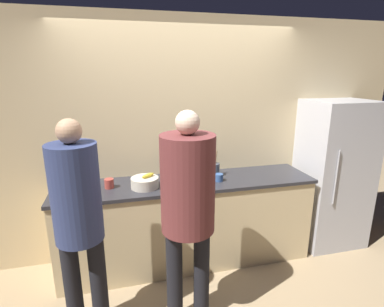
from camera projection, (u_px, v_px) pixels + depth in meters
The scene contains 11 objects.
ground_plane at pixel (195, 279), 3.03m from camera, with size 14.00×14.00×0.00m, color #9E8460.
wall_back at pixel (181, 140), 3.31m from camera, with size 5.20×0.06×2.60m.
counter at pixel (187, 221), 3.24m from camera, with size 2.66×0.65×0.93m.
refrigerator at pixel (333, 174), 3.53m from camera, with size 0.74×0.63×1.72m.
person_left at pixel (78, 214), 2.17m from camera, with size 0.35×0.35×1.73m.
person_center at pixel (188, 200), 2.26m from camera, with size 0.41×0.41×1.77m.
fruit_bowl at pixel (145, 182), 2.92m from camera, with size 0.27×0.27×0.14m.
utensil_crock at pixel (215, 169), 3.23m from camera, with size 0.11×0.11×0.28m.
bottle_green at pixel (70, 180), 2.92m from camera, with size 0.06×0.06×0.20m.
cup_red at pixel (109, 183), 2.91m from camera, with size 0.09×0.09×0.09m.
cup_blue at pixel (219, 177), 3.09m from camera, with size 0.09×0.09×0.08m.
Camera 1 is at (-0.65, -2.50, 2.03)m, focal length 28.00 mm.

